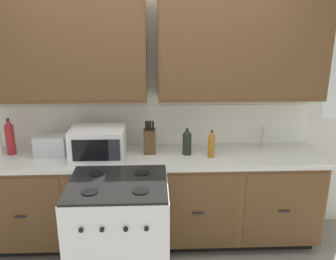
{
  "coord_description": "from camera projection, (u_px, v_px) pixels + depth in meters",
  "views": [
    {
      "loc": [
        0.01,
        -2.8,
        2.12
      ],
      "look_at": [
        0.13,
        0.27,
        1.16
      ],
      "focal_mm": 38.47,
      "sensor_mm": 36.0,
      "label": 1
    }
  ],
  "objects": [
    {
      "name": "ground_plane",
      "position": [
        155.0,
        259.0,
        3.31
      ],
      "size": [
        8.0,
        8.0,
        0.0
      ],
      "primitive_type": "plane",
      "color": "gray"
    },
    {
      "name": "wall_unit",
      "position": [
        153.0,
        74.0,
        3.29
      ],
      "size": [
        4.29,
        0.4,
        2.38
      ],
      "color": "silver",
      "rests_on": "ground_plane"
    },
    {
      "name": "counter_run",
      "position": [
        154.0,
        198.0,
        3.45
      ],
      "size": [
        3.12,
        0.64,
        0.91
      ],
      "color": "black",
      "rests_on": "ground_plane"
    },
    {
      "name": "stove_range",
      "position": [
        120.0,
        236.0,
        2.84
      ],
      "size": [
        0.76,
        0.68,
        0.95
      ],
      "color": "white",
      "rests_on": "ground_plane"
    },
    {
      "name": "microwave",
      "position": [
        98.0,
        143.0,
        3.21
      ],
      "size": [
        0.48,
        0.37,
        0.28
      ],
      "color": "white",
      "rests_on": "counter_run"
    },
    {
      "name": "toaster",
      "position": [
        51.0,
        146.0,
        3.28
      ],
      "size": [
        0.28,
        0.18,
        0.19
      ],
      "color": "#B7B7BC",
      "rests_on": "counter_run"
    },
    {
      "name": "knife_block",
      "position": [
        150.0,
        141.0,
        3.35
      ],
      "size": [
        0.11,
        0.14,
        0.31
      ],
      "color": "#52361E",
      "rests_on": "counter_run"
    },
    {
      "name": "sink_faucet",
      "position": [
        263.0,
        136.0,
        3.53
      ],
      "size": [
        0.02,
        0.02,
        0.2
      ],
      "primitive_type": "cylinder",
      "color": "#B2B5BA",
      "rests_on": "counter_run"
    },
    {
      "name": "bottle_dark",
      "position": [
        187.0,
        142.0,
        3.31
      ],
      "size": [
        0.08,
        0.08,
        0.25
      ],
      "color": "black",
      "rests_on": "counter_run"
    },
    {
      "name": "bottle_amber",
      "position": [
        211.0,
        144.0,
        3.24
      ],
      "size": [
        0.06,
        0.06,
        0.25
      ],
      "color": "#9E6619",
      "rests_on": "counter_run"
    },
    {
      "name": "bottle_red",
      "position": [
        10.0,
        137.0,
        3.3
      ],
      "size": [
        0.08,
        0.08,
        0.34
      ],
      "color": "maroon",
      "rests_on": "counter_run"
    }
  ]
}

